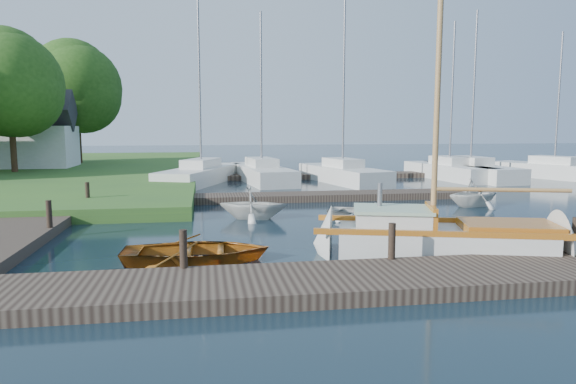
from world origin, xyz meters
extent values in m
plane|color=black|center=(0.00, 0.00, 0.00)|extent=(160.00, 160.00, 0.00)
cube|color=#2D221B|center=(0.00, -6.00, 0.15)|extent=(18.00, 2.20, 0.30)
cube|color=#2D221B|center=(-8.00, 2.00, 0.15)|extent=(2.20, 18.00, 0.30)
cube|color=#2D221B|center=(2.00, 6.50, 0.15)|extent=(14.00, 1.60, 0.30)
cube|color=#2D221B|center=(10.00, 16.00, 0.15)|extent=(30.00, 1.60, 0.30)
cylinder|color=black|center=(-3.00, -5.00, 0.70)|extent=(0.16, 0.16, 0.80)
cylinder|color=black|center=(1.50, -5.00, 0.70)|extent=(0.16, 0.16, 0.80)
cylinder|color=black|center=(6.00, -5.00, 0.70)|extent=(0.16, 0.16, 0.80)
cylinder|color=black|center=(-7.00, 0.00, 0.70)|extent=(0.16, 0.16, 0.80)
cylinder|color=black|center=(-7.00, 5.00, 0.70)|extent=(0.16, 0.16, 0.80)
cube|color=beige|center=(3.23, -3.79, 0.23)|extent=(5.36, 3.32, 0.90)
cone|color=beige|center=(6.16, -4.65, 0.23)|extent=(1.80, 2.25, 1.96)
cone|color=beige|center=(0.40, -2.97, 0.23)|extent=(1.51, 2.16, 1.96)
cube|color=#9B5B10|center=(3.50, -2.89, 0.74)|extent=(5.99, 1.85, 0.14)
cube|color=#9B5B10|center=(2.97, -4.70, 0.74)|extent=(5.99, 1.85, 0.14)
cube|color=beige|center=(2.08, -3.46, 0.90)|extent=(2.12, 1.85, 0.44)
cube|color=#9BB99B|center=(2.08, -3.46, 1.15)|extent=(2.24, 1.97, 0.08)
cube|color=#9B5B10|center=(2.99, -3.72, 0.98)|extent=(0.51, 1.38, 0.60)
cylinder|color=slate|center=(1.88, -3.09, 1.48)|extent=(0.12, 0.12, 0.60)
cube|color=#9B5B10|center=(4.77, -4.24, 0.78)|extent=(2.53, 2.06, 0.20)
cylinder|color=#8D5C3C|center=(3.04, -3.74, 4.88)|extent=(0.14, 0.14, 8.40)
cylinder|color=#8D5C3C|center=(4.58, -4.19, 1.68)|extent=(3.10, 0.99, 0.10)
imported|color=#9B5B10|center=(-2.76, -3.41, 0.36)|extent=(3.57, 2.63, 0.72)
imported|color=beige|center=(-0.88, 2.18, 0.62)|extent=(2.84, 2.62, 1.25)
imported|color=beige|center=(3.22, 1.42, 0.32)|extent=(3.80, 3.46, 0.64)
imported|color=beige|center=(8.20, 3.54, 0.62)|extent=(2.75, 2.50, 1.24)
cube|color=beige|center=(-2.73, 14.33, 0.45)|extent=(5.17, 8.66, 0.90)
cube|color=beige|center=(-2.73, 14.33, 1.15)|extent=(2.40, 3.27, 0.50)
cylinder|color=slate|center=(-2.73, 14.33, 6.03)|extent=(0.12, 0.12, 10.27)
cube|color=beige|center=(0.81, 14.67, 0.45)|extent=(3.26, 8.63, 0.90)
cube|color=beige|center=(0.81, 14.67, 1.15)|extent=(1.76, 3.10, 0.50)
cylinder|color=slate|center=(0.81, 14.67, 5.35)|extent=(0.12, 0.12, 8.89)
cube|color=beige|center=(5.42, 13.41, 0.45)|extent=(3.86, 8.07, 0.90)
cube|color=beige|center=(5.42, 13.41, 1.15)|extent=(1.96, 2.96, 0.50)
cylinder|color=slate|center=(5.42, 13.41, 5.74)|extent=(0.12, 0.12, 9.68)
cube|color=beige|center=(12.54, 14.33, 0.45)|extent=(3.07, 7.64, 0.90)
cube|color=beige|center=(12.54, 14.33, 1.15)|extent=(1.70, 2.75, 0.50)
cylinder|color=slate|center=(12.54, 14.33, 5.23)|extent=(0.12, 0.12, 8.66)
cube|color=beige|center=(13.80, 14.04, 0.45)|extent=(2.96, 8.23, 0.90)
cube|color=beige|center=(13.80, 14.04, 1.15)|extent=(1.66, 2.94, 0.50)
cylinder|color=slate|center=(13.80, 14.04, 5.54)|extent=(0.12, 0.12, 9.29)
cube|color=beige|center=(19.25, 13.60, 0.45)|extent=(5.17, 8.02, 0.90)
cube|color=beige|center=(19.25, 13.60, 1.15)|extent=(2.39, 3.06, 0.50)
cylinder|color=slate|center=(19.25, 13.60, 4.95)|extent=(0.12, 0.12, 8.10)
cube|color=white|center=(-14.00, 22.00, 1.90)|extent=(5.00, 4.00, 2.80)
cube|color=#303035|center=(-14.00, 22.00, 4.34)|extent=(5.25, 2.88, 2.88)
cylinder|color=#332114|center=(-14.00, 18.00, 2.21)|extent=(0.36, 0.36, 3.42)
sphere|color=#1F4713|center=(-14.00, 18.00, 5.73)|extent=(6.27, 6.27, 6.27)
sphere|color=#1F4713|center=(-13.50, 17.70, 5.25)|extent=(5.32, 5.32, 5.32)
sphere|color=#1F4713|center=(-14.40, 18.40, 6.39)|extent=(5.70, 5.70, 5.70)
cylinder|color=#332114|center=(-12.00, 26.00, 2.34)|extent=(0.36, 0.36, 3.67)
sphere|color=#1F4713|center=(-12.00, 26.00, 6.11)|extent=(6.73, 6.73, 6.73)
sphere|color=#1F4713|center=(-11.50, 25.70, 5.60)|extent=(5.71, 5.71, 5.71)
sphere|color=#1F4713|center=(-12.40, 26.40, 6.82)|extent=(6.12, 6.12, 6.12)
camera|label=1|loc=(-2.54, -15.54, 3.18)|focal=32.00mm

